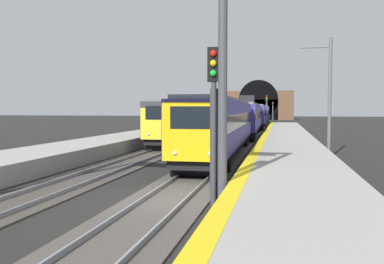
{
  "coord_description": "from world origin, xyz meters",
  "views": [
    {
      "loc": [
        -13.35,
        -3.77,
        3.18
      ],
      "look_at": [
        8.41,
        0.9,
        1.91
      ],
      "focal_mm": 38.59,
      "sensor_mm": 36.0,
      "label": 1
    }
  ],
  "objects_px": {
    "train_adjacent_platform": "(206,117)",
    "catenary_mast_near": "(329,97)",
    "train_main_approaching": "(253,116)",
    "railway_signal_mid": "(267,109)",
    "railway_signal_far": "(273,109)",
    "overhead_signal_gantry": "(87,24)",
    "railway_signal_near": "(214,112)"
  },
  "relations": [
    {
      "from": "train_adjacent_platform",
      "to": "overhead_signal_gantry",
      "type": "distance_m",
      "value": 34.82
    },
    {
      "from": "train_main_approaching",
      "to": "railway_signal_mid",
      "type": "height_order",
      "value": "railway_signal_mid"
    },
    {
      "from": "railway_signal_mid",
      "to": "catenary_mast_near",
      "type": "distance_m",
      "value": 34.72
    },
    {
      "from": "railway_signal_mid",
      "to": "railway_signal_far",
      "type": "distance_m",
      "value": 51.28
    },
    {
      "from": "train_adjacent_platform",
      "to": "railway_signal_far",
      "type": "xyz_separation_m",
      "value": [
        66.07,
        -6.47,
        0.75
      ]
    },
    {
      "from": "train_adjacent_platform",
      "to": "overhead_signal_gantry",
      "type": "xyz_separation_m",
      "value": [
        -34.55,
        -2.36,
        3.68
      ]
    },
    {
      "from": "railway_signal_mid",
      "to": "railway_signal_far",
      "type": "height_order",
      "value": "railway_signal_mid"
    },
    {
      "from": "railway_signal_near",
      "to": "railway_signal_mid",
      "type": "relative_size",
      "value": 0.97
    },
    {
      "from": "railway_signal_far",
      "to": "overhead_signal_gantry",
      "type": "height_order",
      "value": "overhead_signal_gantry"
    },
    {
      "from": "train_main_approaching",
      "to": "catenary_mast_near",
      "type": "xyz_separation_m",
      "value": [
        -30.5,
        -6.78,
        1.77
      ]
    },
    {
      "from": "catenary_mast_near",
      "to": "overhead_signal_gantry",
      "type": "bearing_deg",
      "value": 148.63
    },
    {
      "from": "catenary_mast_near",
      "to": "train_main_approaching",
      "type": "bearing_deg",
      "value": 12.54
    },
    {
      "from": "train_adjacent_platform",
      "to": "railway_signal_mid",
      "type": "distance_m",
      "value": 16.17
    },
    {
      "from": "train_adjacent_platform",
      "to": "railway_signal_mid",
      "type": "xyz_separation_m",
      "value": [
        14.79,
        -6.47,
        0.93
      ]
    },
    {
      "from": "railway_signal_near",
      "to": "catenary_mast_near",
      "type": "relative_size",
      "value": 0.66
    },
    {
      "from": "train_adjacent_platform",
      "to": "catenary_mast_near",
      "type": "bearing_deg",
      "value": 29.86
    },
    {
      "from": "railway_signal_mid",
      "to": "overhead_signal_gantry",
      "type": "distance_m",
      "value": 49.58
    },
    {
      "from": "train_main_approaching",
      "to": "catenary_mast_near",
      "type": "height_order",
      "value": "catenary_mast_near"
    },
    {
      "from": "train_main_approaching",
      "to": "overhead_signal_gantry",
      "type": "height_order",
      "value": "overhead_signal_gantry"
    },
    {
      "from": "train_main_approaching",
      "to": "railway_signal_far",
      "type": "distance_m",
      "value": 55.17
    },
    {
      "from": "railway_signal_mid",
      "to": "railway_signal_far",
      "type": "xyz_separation_m",
      "value": [
        51.28,
        0.0,
        -0.17
      ]
    },
    {
      "from": "train_adjacent_platform",
      "to": "catenary_mast_near",
      "type": "relative_size",
      "value": 5.02
    },
    {
      "from": "train_adjacent_platform",
      "to": "catenary_mast_near",
      "type": "distance_m",
      "value": 22.75
    },
    {
      "from": "train_main_approaching",
      "to": "train_adjacent_platform",
      "type": "bearing_deg",
      "value": -24.35
    },
    {
      "from": "train_main_approaching",
      "to": "catenary_mast_near",
      "type": "bearing_deg",
      "value": 11.49
    },
    {
      "from": "train_main_approaching",
      "to": "train_adjacent_platform",
      "type": "relative_size",
      "value": 2.15
    },
    {
      "from": "train_adjacent_platform",
      "to": "railway_signal_near",
      "type": "bearing_deg",
      "value": 10.08
    },
    {
      "from": "overhead_signal_gantry",
      "to": "catenary_mast_near",
      "type": "xyz_separation_m",
      "value": [
        14.99,
        -9.14,
        -1.97
      ]
    },
    {
      "from": "train_main_approaching",
      "to": "railway_signal_far",
      "type": "xyz_separation_m",
      "value": [
        55.14,
        -1.76,
        0.81
      ]
    },
    {
      "from": "railway_signal_far",
      "to": "catenary_mast_near",
      "type": "xyz_separation_m",
      "value": [
        -85.63,
        -5.03,
        0.96
      ]
    },
    {
      "from": "railway_signal_mid",
      "to": "railway_signal_far",
      "type": "relative_size",
      "value": 1.03
    },
    {
      "from": "train_main_approaching",
      "to": "railway_signal_near",
      "type": "distance_m",
      "value": 45.36
    }
  ]
}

